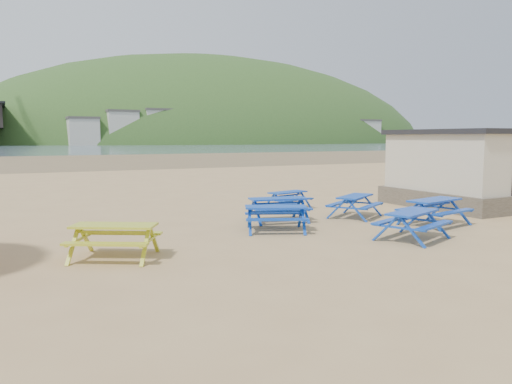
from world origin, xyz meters
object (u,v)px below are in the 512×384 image
picnic_table_blue_a (278,210)px  picnic_table_blue_b (288,200)px  picnic_table_yellow (114,241)px  amenity_block (489,167)px

picnic_table_blue_a → picnic_table_blue_b: bearing=64.2°
picnic_table_blue_a → picnic_table_blue_b: (1.83, 2.46, -0.06)m
picnic_table_yellow → amenity_block: size_ratio=0.33×
picnic_table_blue_a → picnic_table_yellow: 6.60m
picnic_table_blue_b → picnic_table_yellow: picnic_table_yellow is taller
picnic_table_blue_a → picnic_table_yellow: picnic_table_yellow is taller
picnic_table_blue_b → amenity_block: amenity_block is taller
picnic_table_blue_a → amenity_block: (10.21, -0.16, 1.17)m
picnic_table_blue_b → picnic_table_yellow: bearing=-160.1°
picnic_table_yellow → picnic_table_blue_b: bearing=63.5°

